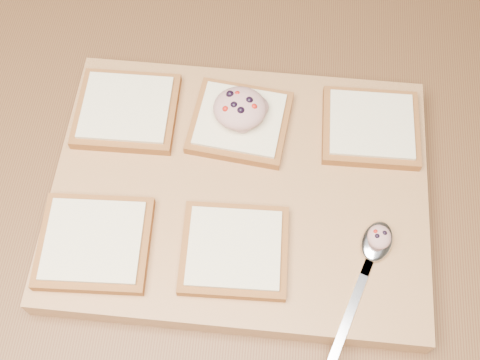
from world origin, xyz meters
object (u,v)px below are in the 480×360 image
object	(u,v)px
spoon	(373,251)
tuna_salad_dollop	(240,108)
bread_far_center	(240,122)
cutting_board	(240,192)

from	to	relation	value
spoon	tuna_salad_dollop	bearing A→B (deg)	136.42
bread_far_center	spoon	bearing A→B (deg)	-42.88
cutting_board	bread_far_center	xyz separation A→B (m)	(-0.01, 0.09, 0.03)
cutting_board	spoon	size ratio (longest dim) A/B	2.63
tuna_salad_dollop	spoon	world-z (taller)	tuna_salad_dollop
bread_far_center	tuna_salad_dollop	world-z (taller)	tuna_salad_dollop
bread_far_center	spoon	world-z (taller)	bread_far_center
bread_far_center	spoon	xyz separation A→B (m)	(0.17, -0.16, -0.00)
cutting_board	spoon	bearing A→B (deg)	-24.00
bread_far_center	spoon	size ratio (longest dim) A/B	0.76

